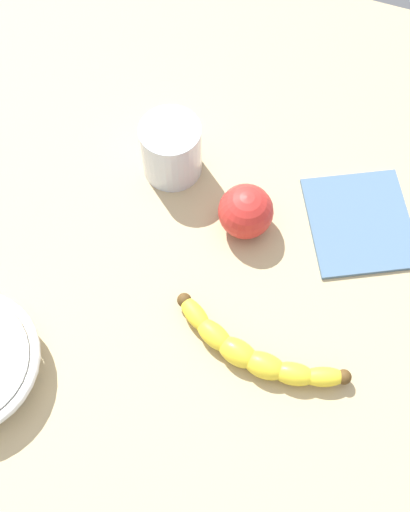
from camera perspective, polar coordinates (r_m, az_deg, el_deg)
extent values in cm
cube|color=tan|center=(86.46, -2.35, -3.56)|extent=(120.00, 120.00, 3.00)
ellipsoid|color=yellow|center=(82.13, -0.84, -5.13)|extent=(5.04, 5.81, 2.40)
ellipsoid|color=yellow|center=(81.19, 0.82, -6.91)|extent=(4.73, 6.07, 2.79)
ellipsoid|color=yellow|center=(80.57, 2.87, -8.39)|extent=(4.32, 5.98, 3.19)
ellipsoid|color=yellow|center=(80.30, 5.20, -9.49)|extent=(3.39, 5.52, 3.19)
ellipsoid|color=yellow|center=(80.39, 7.72, -10.14)|extent=(3.56, 5.76, 2.79)
ellipsoid|color=yellow|center=(80.84, 10.29, -10.32)|extent=(4.05, 5.89, 2.40)
sphere|color=#513819|center=(82.89, -1.82, -3.86)|extent=(1.86, 1.86, 1.86)
sphere|color=#513819|center=(81.30, 12.00, -10.27)|extent=(1.86, 1.86, 1.86)
cylinder|color=silver|center=(90.81, -2.96, 9.26)|extent=(8.37, 8.37, 8.85)
cylinder|color=#E6C575|center=(90.88, -2.96, 9.23)|extent=(7.87, 7.87, 8.17)
sphere|color=red|center=(86.37, 3.57, 3.89)|extent=(7.37, 7.37, 7.37)
cube|color=slate|center=(91.73, 13.34, 2.87)|extent=(19.87, 19.12, 0.60)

